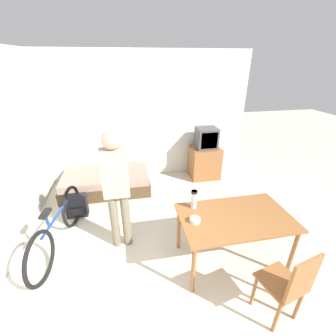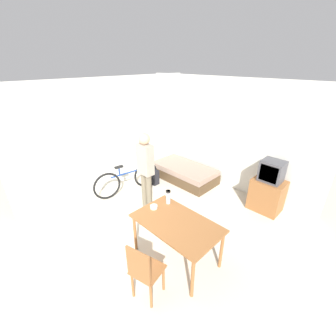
% 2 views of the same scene
% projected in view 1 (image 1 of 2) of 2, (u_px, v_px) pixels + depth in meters
% --- Properties ---
extents(wall_back, '(4.87, 0.06, 2.70)m').
position_uv_depth(wall_back, '(138.00, 119.00, 4.81)').
color(wall_back, silver).
rests_on(wall_back, ground_plane).
extents(daybed, '(1.76, 0.92, 0.40)m').
position_uv_depth(daybed, '(106.00, 182.00, 4.68)').
color(daybed, '#4C3823').
rests_on(daybed, ground_plane).
extents(tv, '(0.65, 0.51, 1.18)m').
position_uv_depth(tv, '(205.00, 157.00, 5.09)').
color(tv, brown).
rests_on(tv, ground_plane).
extents(dining_table, '(1.38, 0.83, 0.75)m').
position_uv_depth(dining_table, '(235.00, 221.00, 2.82)').
color(dining_table, brown).
rests_on(dining_table, ground_plane).
extents(wooden_chair, '(0.47, 0.47, 0.96)m').
position_uv_depth(wooden_chair, '(289.00, 284.00, 2.17)').
color(wooden_chair, brown).
rests_on(wooden_chair, ground_plane).
extents(bicycle, '(0.34, 1.72, 0.76)m').
position_uv_depth(bicycle, '(58.00, 228.00, 3.18)').
color(bicycle, black).
rests_on(bicycle, ground_plane).
extents(person_standing, '(0.34, 0.23, 1.75)m').
position_uv_depth(person_standing, '(116.00, 184.00, 2.94)').
color(person_standing, '#6B604C').
rests_on(person_standing, ground_plane).
extents(thermos_flask, '(0.08, 0.08, 0.25)m').
position_uv_depth(thermos_flask, '(194.00, 199.00, 2.89)').
color(thermos_flask, '#B7B7BC').
rests_on(thermos_flask, dining_table).
extents(mate_bowl, '(0.13, 0.13, 0.05)m').
position_uv_depth(mate_bowl, '(195.00, 220.00, 2.68)').
color(mate_bowl, beige).
rests_on(mate_bowl, dining_table).
extents(backpack, '(0.35, 0.21, 0.41)m').
position_uv_depth(backpack, '(77.00, 206.00, 3.91)').
color(backpack, black).
rests_on(backpack, ground_plane).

